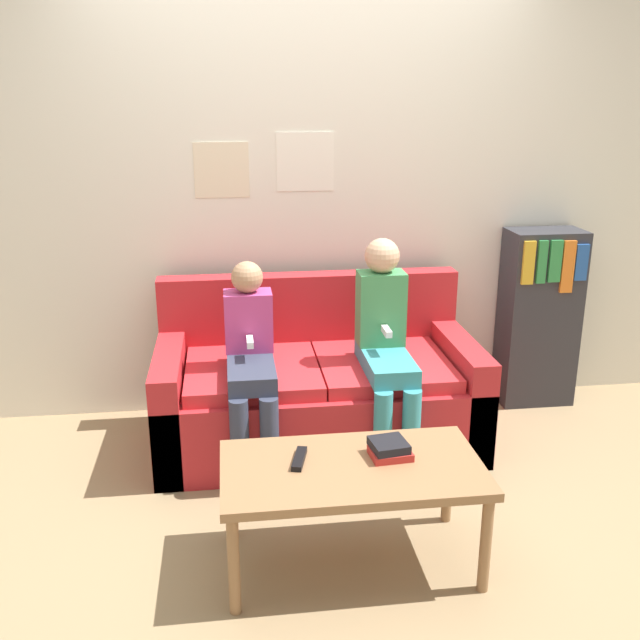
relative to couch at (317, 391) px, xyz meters
The scene contains 9 objects.
ground_plane 0.62m from the couch, 90.00° to the right, with size 10.00×10.00×0.00m, color #937A56.
wall_back 1.14m from the couch, 90.01° to the left, with size 8.00×0.06×2.60m.
couch is the anchor object (origin of this frame).
coffee_table 1.10m from the couch, 90.00° to the right, with size 1.02×0.55×0.44m.
person_left 0.51m from the couch, 148.91° to the right, with size 0.24×0.58×1.02m.
person_right 0.51m from the couch, 31.25° to the right, with size 0.24×0.58×1.12m.
tv_remote 1.07m from the couch, 100.94° to the right, with size 0.08×0.17×0.02m.
book_stack 1.08m from the couch, 81.38° to the right, with size 0.17×0.16×0.07m.
bookshelf 1.45m from the couch, 13.73° to the left, with size 0.43×0.28×1.06m.
Camera 1 is at (-0.45, -2.97, 1.83)m, focal length 40.00 mm.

